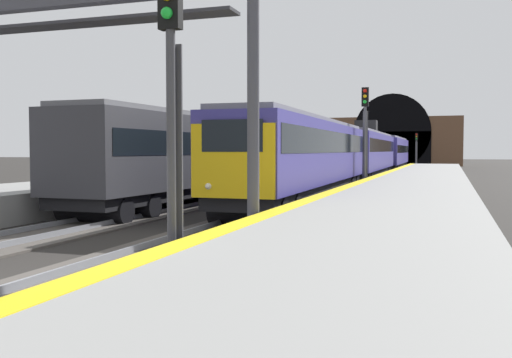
# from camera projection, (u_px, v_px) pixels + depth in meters

# --- Properties ---
(ground_plane) EXTENTS (320.00, 320.00, 0.00)m
(ground_plane) POSITION_uv_depth(u_px,v_px,m) (75.00, 288.00, 10.23)
(ground_plane) COLOR #282623
(platform_right) EXTENTS (112.00, 4.97, 1.01)m
(platform_right) POSITION_uv_depth(u_px,v_px,m) (336.00, 278.00, 8.72)
(platform_right) COLOR gray
(platform_right) RESTS_ON ground_plane
(platform_right_edge_strip) EXTENTS (112.00, 0.50, 0.01)m
(platform_right_edge_strip) POSITION_uv_depth(u_px,v_px,m) (200.00, 238.00, 9.40)
(platform_right_edge_strip) COLOR yellow
(platform_right_edge_strip) RESTS_ON platform_right
(track_main_line) EXTENTS (160.00, 3.09, 0.21)m
(track_main_line) POSITION_uv_depth(u_px,v_px,m) (75.00, 286.00, 10.22)
(track_main_line) COLOR #4C4742
(track_main_line) RESTS_ON ground_plane
(train_main_approaching) EXTENTS (59.39, 3.04, 4.77)m
(train_main_approaching) POSITION_uv_depth(u_px,v_px,m) (365.00, 153.00, 44.95)
(train_main_approaching) COLOR navy
(train_main_approaching) RESTS_ON ground_plane
(train_adjacent_platform) EXTENTS (39.02, 3.41, 4.02)m
(train_adjacent_platform) POSITION_uv_depth(u_px,v_px,m) (265.00, 153.00, 36.23)
(train_adjacent_platform) COLOR #333338
(train_adjacent_platform) RESTS_ON ground_plane
(railway_signal_near) EXTENTS (0.39, 0.38, 5.52)m
(railway_signal_near) POSITION_uv_depth(u_px,v_px,m) (171.00, 98.00, 9.79)
(railway_signal_near) COLOR #38383D
(railway_signal_near) RESTS_ON ground_plane
(railway_signal_mid) EXTENTS (0.39, 0.38, 5.91)m
(railway_signal_mid) POSITION_uv_depth(u_px,v_px,m) (365.00, 130.00, 32.02)
(railway_signal_mid) COLOR #4C4C54
(railway_signal_mid) RESTS_ON ground_plane
(railway_signal_far) EXTENTS (0.39, 0.38, 4.86)m
(railway_signal_far) POSITION_uv_depth(u_px,v_px,m) (416.00, 147.00, 80.87)
(railway_signal_far) COLOR #4C4C54
(railway_signal_far) RESTS_ON ground_plane
(overhead_signal_gantry) EXTENTS (0.70, 9.01, 6.44)m
(overhead_signal_gantry) POSITION_uv_depth(u_px,v_px,m) (89.00, 51.00, 14.52)
(overhead_signal_gantry) COLOR #3F3F47
(overhead_signal_gantry) RESTS_ON ground_plane
(tunnel_portal) EXTENTS (2.23, 21.06, 11.80)m
(tunnel_portal) POSITION_uv_depth(u_px,v_px,m) (393.00, 141.00, 91.09)
(tunnel_portal) COLOR brown
(tunnel_portal) RESTS_ON ground_plane
(catenary_mast_near) EXTENTS (0.22, 2.28, 7.59)m
(catenary_mast_near) POSITION_uv_depth(u_px,v_px,m) (270.00, 137.00, 62.40)
(catenary_mast_near) COLOR #595B60
(catenary_mast_near) RESTS_ON ground_plane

